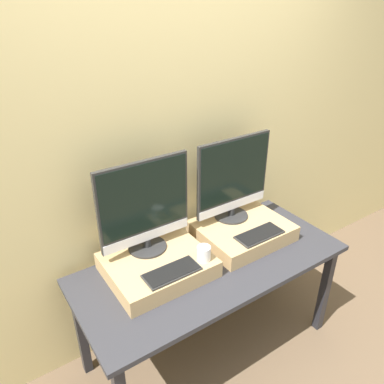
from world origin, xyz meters
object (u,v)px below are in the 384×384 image
(monitor_left, at_px, (145,206))
(keyboard_left, at_px, (172,272))
(mug, at_px, (204,253))
(keyboard_right, at_px, (259,234))
(monitor_right, at_px, (233,178))

(monitor_left, bearing_deg, keyboard_left, -90.00)
(mug, relative_size, keyboard_right, 0.28)
(monitor_left, distance_m, keyboard_left, 0.37)
(monitor_left, height_order, monitor_right, same)
(keyboard_right, bearing_deg, monitor_right, 90.00)
(mug, distance_m, monitor_right, 0.53)
(monitor_left, height_order, keyboard_right, monitor_left)
(keyboard_left, height_order, mug, mug)
(keyboard_left, xyz_separation_m, mug, (0.20, 0.00, 0.03))
(keyboard_left, distance_m, monitor_right, 0.71)
(monitor_right, relative_size, keyboard_right, 1.79)
(keyboard_left, distance_m, mug, 0.20)
(keyboard_left, relative_size, mug, 3.57)
(keyboard_left, bearing_deg, monitor_right, 23.50)
(monitor_left, distance_m, keyboard_right, 0.71)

